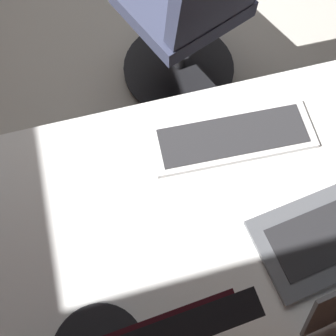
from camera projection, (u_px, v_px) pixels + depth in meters
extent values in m
cube|color=white|center=(173.00, 224.00, 0.90)|extent=(2.35, 0.68, 0.03)
cube|color=white|center=(26.00, 299.00, 1.18)|extent=(0.40, 0.50, 0.69)
cube|color=silver|center=(18.00, 223.00, 1.28)|extent=(0.37, 0.01, 0.61)
cube|color=#595B60|center=(322.00, 237.00, 0.87)|extent=(0.33, 0.24, 0.01)
cube|color=#262628|center=(324.00, 236.00, 0.86)|extent=(0.26, 0.16, 0.00)
cube|color=silver|center=(232.00, 138.00, 0.97)|extent=(0.43, 0.16, 0.02)
cube|color=#2D2D30|center=(233.00, 136.00, 0.95)|extent=(0.38, 0.13, 0.00)
cube|color=#383D56|center=(181.00, 2.00, 1.51)|extent=(0.57, 0.55, 0.07)
cylinder|color=black|center=(180.00, 40.00, 1.71)|extent=(0.05, 0.05, 0.37)
cylinder|color=black|center=(179.00, 68.00, 1.90)|extent=(0.56, 0.56, 0.03)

